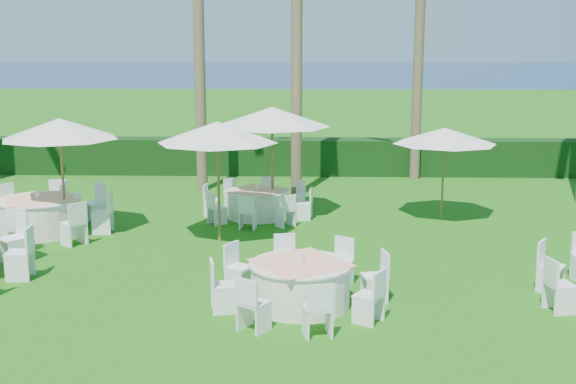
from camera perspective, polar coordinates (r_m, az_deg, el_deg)
name	(u,v)px	position (r m, az deg, el deg)	size (l,w,h in m)	color
ground	(263,293)	(12.89, -2.01, -7.96)	(120.00, 120.00, 0.00)	#1E5F10
hedge	(286,157)	(24.42, -0.17, 2.82)	(34.00, 1.00, 1.20)	black
ocean	(306,73)	(114.21, 1.39, 9.38)	(260.00, 260.00, 0.00)	#061744
banquet_table_b	(300,283)	(12.15, 0.98, -7.21)	(3.00, 3.00, 0.91)	silver
banquet_table_d	(40,215)	(17.68, -19.00, -1.72)	(3.33, 3.33, 1.00)	silver
banquet_table_e	(258,203)	(18.31, -2.40, -0.88)	(2.79, 2.79, 0.86)	silver
umbrella_a	(60,129)	(17.04, -17.59, 4.79)	(2.63, 2.63, 2.69)	brown
umbrella_b	(218,132)	(15.78, -5.59, 4.72)	(2.65, 2.65, 2.68)	brown
umbrella_c	(272,117)	(18.03, -1.26, 5.96)	(2.91, 2.91, 2.80)	brown
umbrella_d	(445,136)	(18.20, 12.28, 4.35)	(2.56, 2.56, 2.31)	brown
palm_b	(198,5)	(21.54, -7.11, 14.49)	(4.14, 4.40, 9.95)	brown
palm_d	(419,33)	(23.67, 10.34, 12.26)	(4.41, 4.08, 8.45)	brown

